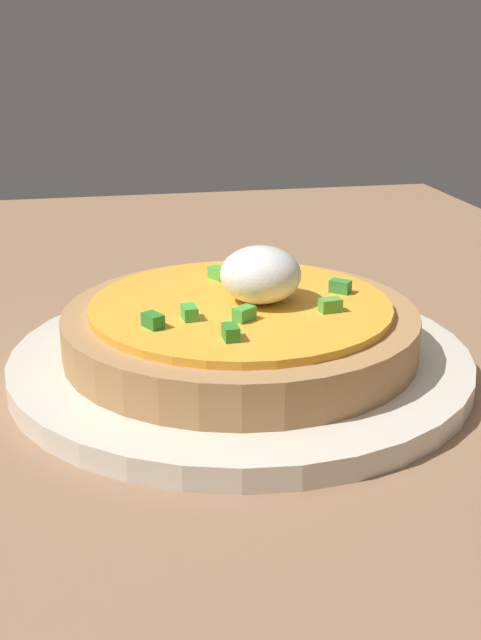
# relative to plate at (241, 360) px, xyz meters

# --- Properties ---
(dining_table) EXTENTS (1.13, 0.89, 0.02)m
(dining_table) POSITION_rel_plate_xyz_m (0.01, 0.06, -0.02)
(dining_table) COLOR #916C4D
(dining_table) RESTS_ON ground
(plate) EXTENTS (0.29, 0.29, 0.01)m
(plate) POSITION_rel_plate_xyz_m (0.00, 0.00, 0.00)
(plate) COLOR silver
(plate) RESTS_ON dining_table
(pizza) EXTENTS (0.22, 0.22, 0.07)m
(pizza) POSITION_rel_plate_xyz_m (-0.00, -0.00, 0.02)
(pizza) COLOR tan
(pizza) RESTS_ON plate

